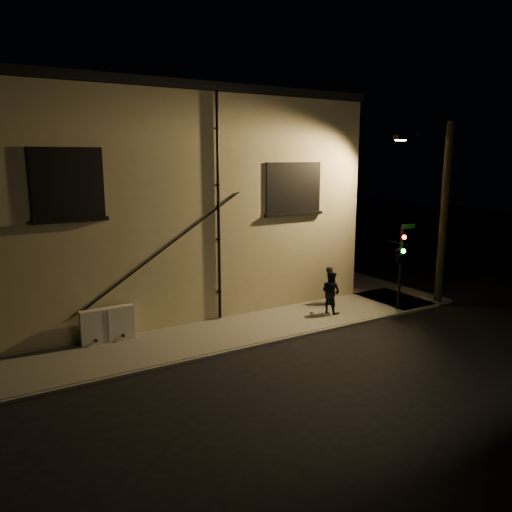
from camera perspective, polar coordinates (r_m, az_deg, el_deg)
ground at (r=17.89m, az=5.43°, el=-9.08°), size 90.00×90.00×0.00m
sidewalk at (r=21.97m, az=1.18°, el=-4.99°), size 21.00×16.00×0.12m
building at (r=23.59m, az=-13.68°, el=6.56°), size 16.20×12.23×8.80m
utility_cabinet at (r=17.50m, az=-16.62°, el=-7.55°), size 1.77×0.30×1.16m
pedestrian_a at (r=21.12m, az=8.45°, el=-3.36°), size 0.63×0.70×1.60m
pedestrian_b at (r=19.95m, az=8.56°, el=-4.11°), size 0.82×0.95×1.68m
traffic_signal at (r=20.50m, az=16.10°, el=0.25°), size 1.34×2.04×3.46m
streetlamp_pole at (r=22.13m, az=20.46°, el=4.85°), size 2.04×1.40×7.60m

